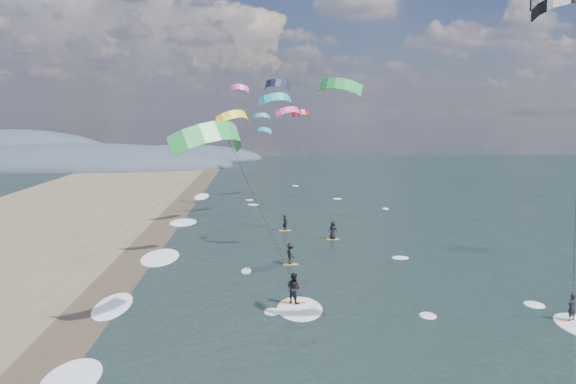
{
  "coord_description": "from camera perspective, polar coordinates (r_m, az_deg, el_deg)",
  "views": [
    {
      "loc": [
        -2.37,
        -16.56,
        11.02
      ],
      "look_at": [
        -1.0,
        12.0,
        7.0
      ],
      "focal_mm": 35.0,
      "sensor_mm": 36.0,
      "label": 1
    }
  ],
  "objects": [
    {
      "name": "wet_sand_strip",
      "position": [
        30.32,
        -21.72,
        -13.89
      ],
      "size": [
        3.0,
        240.0,
        0.0
      ],
      "primitive_type": "cube",
      "color": "#382D23",
      "rests_on": "ground"
    },
    {
      "name": "coastal_hills",
      "position": [
        131.93,
        -21.54,
        2.65
      ],
      "size": [
        80.0,
        41.0,
        15.0
      ],
      "color": "#3D4756",
      "rests_on": "ground"
    },
    {
      "name": "kitesurfer_near_b",
      "position": [
        27.37,
        -3.9,
        0.14
      ],
      "size": [
        7.05,
        9.35,
        11.51
      ],
      "color": "orange",
      "rests_on": "ground"
    },
    {
      "name": "far_kitesurfers",
      "position": [
        46.09,
        1.7,
        -4.82
      ],
      "size": [
        5.28,
        12.95,
        1.62
      ],
      "color": "orange",
      "rests_on": "ground"
    },
    {
      "name": "bg_kite_field",
      "position": [
        68.89,
        -1.71,
        8.66
      ],
      "size": [
        12.79,
        68.59,
        7.81
      ],
      "color": "green",
      "rests_on": "ground"
    },
    {
      "name": "shoreline_surf",
      "position": [
        34.24,
        -17.17,
        -11.14
      ],
      "size": [
        2.4,
        79.4,
        0.11
      ],
      "color": "white",
      "rests_on": "ground"
    }
  ]
}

